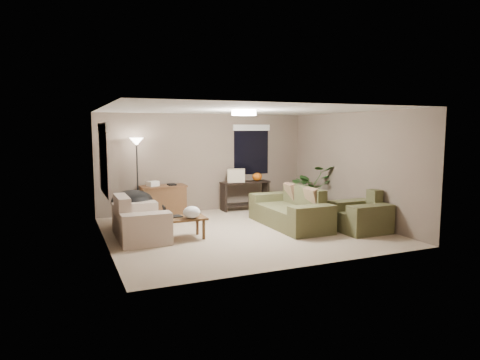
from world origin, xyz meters
name	(u,v)px	position (x,y,z in m)	size (l,w,h in m)	color
room_shell	(244,171)	(0.00, 0.00, 1.25)	(5.50, 5.50, 5.50)	tan
main_sofa	(291,212)	(1.15, 0.05, 0.29)	(0.95, 2.20, 0.85)	brown
throw_pillows	(301,196)	(1.41, 0.05, 0.65)	(0.29, 1.37, 0.47)	#8C7251
loveseat	(139,223)	(-2.11, 0.28, 0.30)	(0.90, 1.60, 0.85)	#BEB4A2
armchair	(361,217)	(2.24, -0.95, 0.30)	(0.95, 1.00, 0.85)	#4D4D2E
coffee_table	(180,221)	(-1.40, -0.11, 0.36)	(1.00, 0.55, 0.42)	brown
laptop	(170,214)	(-1.57, -0.01, 0.48)	(0.37, 0.28, 0.24)	black
plastic_bag	(192,212)	(-1.20, -0.26, 0.54)	(0.33, 0.30, 0.23)	white
desk	(164,201)	(-1.18, 2.20, 0.38)	(1.10, 0.50, 0.75)	brown
desk_papers	(157,184)	(-1.34, 2.19, 0.80)	(0.70, 0.31, 0.12)	silver
console_table	(245,193)	(0.98, 2.16, 0.44)	(1.30, 0.40, 0.75)	black
pumpkin	(257,177)	(1.33, 2.16, 0.86)	(0.26, 0.26, 0.21)	orange
cardboard_box	(236,175)	(0.73, 2.16, 0.92)	(0.45, 0.33, 0.33)	beige
papasan_chair	(132,205)	(-2.06, 1.36, 0.47)	(1.09, 1.09, 0.80)	black
floor_lamp	(137,151)	(-1.80, 2.13, 1.60)	(0.32, 0.32, 1.91)	black
ceiling_fixture	(244,113)	(0.00, 0.00, 2.44)	(0.50, 0.50, 0.10)	white
houseplant	(310,194)	(2.33, 1.16, 0.47)	(1.09, 1.21, 0.94)	#2D5923
cat_scratching_post	(340,213)	(2.32, -0.13, 0.21)	(0.32, 0.32, 0.50)	tan
window_left	(103,147)	(-2.73, 0.30, 1.78)	(0.05, 1.56, 1.33)	black
window_back	(251,141)	(1.30, 2.48, 1.79)	(1.06, 0.05, 1.33)	black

